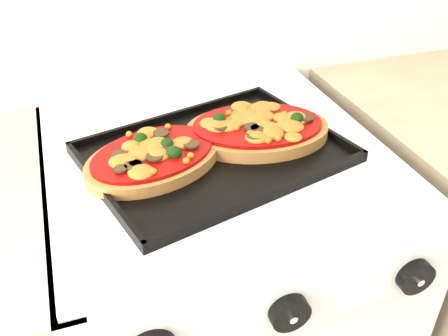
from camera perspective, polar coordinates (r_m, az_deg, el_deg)
name	(u,v)px	position (r m, az deg, el deg)	size (l,w,h in m)	color
stove	(218,319)	(1.19, -0.72, -16.83)	(0.60, 0.60, 0.91)	silver
control_panel	(289,300)	(0.70, 7.42, -14.75)	(0.60, 0.02, 0.09)	silver
knob_center	(290,313)	(0.69, 7.51, -16.10)	(0.06, 0.06, 0.02)	black
knob_right	(415,277)	(0.77, 21.03, -11.53)	(0.05, 0.05, 0.02)	black
baking_tray	(215,152)	(0.86, -1.09, 1.87)	(0.42, 0.31, 0.02)	black
pizza_left	(153,156)	(0.83, -8.07, 1.36)	(0.24, 0.16, 0.03)	#A96A3A
pizza_right	(257,128)	(0.90, 3.84, 4.58)	(0.26, 0.18, 0.04)	#A96A3A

